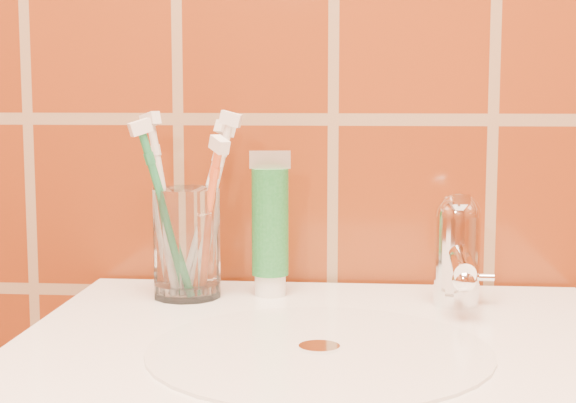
# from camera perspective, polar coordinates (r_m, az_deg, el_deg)

# --- Properties ---
(glass_tumbler) EXTENTS (0.08, 0.08, 0.12)m
(glass_tumbler) POSITION_cam_1_polar(r_m,az_deg,el_deg) (0.97, -6.58, -2.68)
(glass_tumbler) COLOR white
(glass_tumbler) RESTS_ON pedestal_sink
(toothpaste_tube) EXTENTS (0.04, 0.04, 0.16)m
(toothpaste_tube) POSITION_cam_1_polar(r_m,az_deg,el_deg) (0.97, -1.16, -1.74)
(toothpaste_tube) COLOR white
(toothpaste_tube) RESTS_ON pedestal_sink
(faucet) EXTENTS (0.05, 0.11, 0.12)m
(faucet) POSITION_cam_1_polar(r_m,az_deg,el_deg) (0.94, 10.91, -2.84)
(faucet) COLOR white
(faucet) RESTS_ON pedestal_sink
(toothbrush_0) EXTENTS (0.12, 0.11, 0.21)m
(toothbrush_0) POSITION_cam_1_polar(r_m,az_deg,el_deg) (0.97, -7.95, -0.29)
(toothbrush_0) COLOR silver
(toothbrush_0) RESTS_ON glass_tumbler
(toothbrush_1) EXTENTS (0.13, 0.11, 0.21)m
(toothbrush_1) POSITION_cam_1_polar(r_m,az_deg,el_deg) (0.94, -7.90, -0.70)
(toothbrush_1) COLOR #217D4B
(toothbrush_1) RESTS_ON glass_tumbler
(toothbrush_2) EXTENTS (0.12, 0.13, 0.19)m
(toothbrush_2) POSITION_cam_1_polar(r_m,az_deg,el_deg) (0.94, -5.27, -1.20)
(toothbrush_2) COLOR orange
(toothbrush_2) RESTS_ON glass_tumbler
(toothbrush_3) EXTENTS (0.14, 0.16, 0.21)m
(toothbrush_3) POSITION_cam_1_polar(r_m,az_deg,el_deg) (0.99, -5.49, -0.43)
(toothbrush_3) COLOR silver
(toothbrush_3) RESTS_ON glass_tumbler
(toothbrush_4) EXTENTS (0.08, 0.08, 0.21)m
(toothbrush_4) POSITION_cam_1_polar(r_m,az_deg,el_deg) (0.96, -5.07, -0.27)
(toothbrush_4) COLOR white
(toothbrush_4) RESTS_ON glass_tumbler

